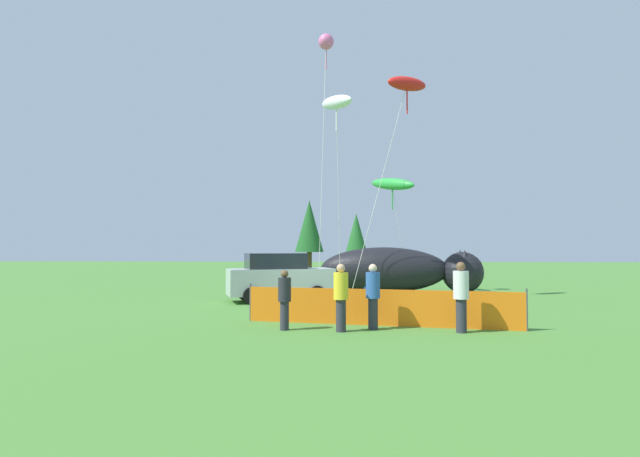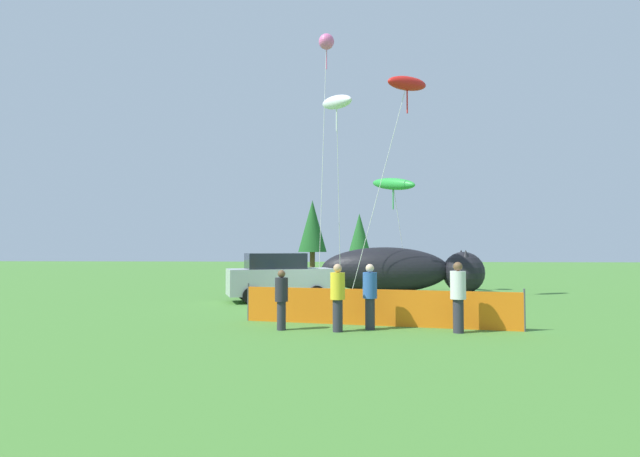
# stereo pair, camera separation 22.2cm
# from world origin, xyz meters

# --- Properties ---
(ground_plane) EXTENTS (120.00, 120.00, 0.00)m
(ground_plane) POSITION_xyz_m (0.00, 0.00, 0.00)
(ground_plane) COLOR #477F33
(parked_car) EXTENTS (4.58, 3.01, 1.97)m
(parked_car) POSITION_xyz_m (-2.04, 2.28, 0.98)
(parked_car) COLOR #B7BCC1
(parked_car) RESTS_ON ground
(folding_chair) EXTENTS (0.77, 0.77, 0.90)m
(folding_chair) POSITION_xyz_m (1.60, -1.46, 0.50)
(folding_chair) COLOR #1959A5
(folding_chair) RESTS_ON ground
(inflatable_cat) EXTENTS (7.97, 2.50, 2.22)m
(inflatable_cat) POSITION_xyz_m (3.24, 6.57, 1.03)
(inflatable_cat) COLOR black
(inflatable_cat) RESTS_ON ground
(safety_fence) EXTENTS (7.71, 1.53, 1.12)m
(safety_fence) POSITION_xyz_m (1.66, -3.91, 0.51)
(safety_fence) COLOR orange
(safety_fence) RESTS_ON ground
(spectator_in_grey_shirt) EXTENTS (0.38, 0.38, 1.76)m
(spectator_in_grey_shirt) POSITION_xyz_m (1.45, -4.57, 0.96)
(spectator_in_grey_shirt) COLOR #2D2D38
(spectator_in_grey_shirt) RESTS_ON ground
(spectator_in_white_shirt) EXTENTS (0.40, 0.40, 1.83)m
(spectator_in_white_shirt) POSITION_xyz_m (3.71, -4.96, 1.00)
(spectator_in_white_shirt) COLOR #2D2D38
(spectator_in_white_shirt) RESTS_ON ground
(spectator_in_blue_shirt) EXTENTS (0.39, 0.39, 1.78)m
(spectator_in_blue_shirt) POSITION_xyz_m (0.59, -4.99, 0.97)
(spectator_in_blue_shirt) COLOR #2D2D38
(spectator_in_blue_shirt) RESTS_ON ground
(spectator_in_green_shirt) EXTENTS (0.35, 0.35, 1.60)m
(spectator_in_green_shirt) POSITION_xyz_m (-0.92, -4.82, 0.87)
(spectator_in_green_shirt) COLOR #2D2D38
(spectator_in_green_shirt) RESTS_ON ground
(kite_red_lizard) EXTENTS (3.52, 1.50, 9.64)m
(kite_red_lizard) POSITION_xyz_m (3.33, 3.28, 9.24)
(kite_red_lizard) COLOR silver
(kite_red_lizard) RESTS_ON ground
(kite_pink_octopus) EXTENTS (0.72, 1.25, 12.19)m
(kite_pink_octopus) POSITION_xyz_m (-0.22, 4.74, 11.71)
(kite_pink_octopus) COLOR silver
(kite_pink_octopus) RESTS_ON ground
(kite_white_ghost) EXTENTS (1.96, 2.65, 9.29)m
(kite_white_ghost) POSITION_xyz_m (0.28, 3.85, 8.66)
(kite_white_ghost) COLOR silver
(kite_white_ghost) RESTS_ON ground
(kite_green_fish) EXTENTS (2.40, 2.80, 5.97)m
(kite_green_fish) POSITION_xyz_m (3.04, 7.26, 5.43)
(kite_green_fish) COLOR silver
(kite_green_fish) RESTS_ON ground
(horizon_tree_east) EXTENTS (2.56, 2.56, 6.12)m
(horizon_tree_east) POSITION_xyz_m (1.75, 38.59, 3.76)
(horizon_tree_east) COLOR brown
(horizon_tree_east) RESTS_ON ground
(horizon_tree_west) EXTENTS (3.07, 3.07, 7.34)m
(horizon_tree_west) POSITION_xyz_m (-3.36, 35.35, 4.50)
(horizon_tree_west) COLOR brown
(horizon_tree_west) RESTS_ON ground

